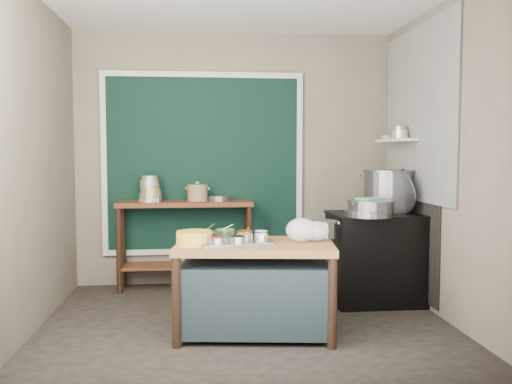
{
  "coord_description": "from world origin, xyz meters",
  "views": [
    {
      "loc": [
        -0.38,
        -4.58,
        1.46
      ],
      "look_at": [
        0.11,
        0.25,
        1.12
      ],
      "focal_mm": 38.0,
      "sensor_mm": 36.0,
      "label": 1
    }
  ],
  "objects": [
    {
      "name": "shelf_bowl_green",
      "position": [
        1.63,
        1.11,
        1.64
      ],
      "size": [
        0.14,
        0.14,
        0.04
      ],
      "primitive_type": "cylinder",
      "rotation": [
        0.0,
        0.0,
        0.17
      ],
      "color": "gray",
      "rests_on": "wall_shelf"
    },
    {
      "name": "curtain_frame",
      "position": [
        -0.35,
        1.46,
        1.35
      ],
      "size": [
        2.22,
        0.03,
        2.02
      ],
      "primitive_type": null,
      "color": "beige",
      "rests_on": "back_wall"
    },
    {
      "name": "prep_table",
      "position": [
        0.05,
        -0.3,
        0.38
      ],
      "size": [
        1.33,
        0.87,
        0.75
      ],
      "primitive_type": "cube",
      "rotation": [
        0.0,
        0.0,
        -0.12
      ],
      "color": "brown",
      "rests_on": "floor"
    },
    {
      "name": "curtain_panel",
      "position": [
        -0.35,
        1.47,
        1.35
      ],
      "size": [
        2.1,
        0.02,
        1.9
      ],
      "primitive_type": "cube",
      "color": "black",
      "rests_on": "back_wall"
    },
    {
      "name": "back_wall",
      "position": [
        0.0,
        1.51,
        1.4
      ],
      "size": [
        3.5,
        0.02,
        2.8
      ],
      "primitive_type": "cube",
      "color": "#796D5D",
      "rests_on": "floor"
    },
    {
      "name": "left_wall",
      "position": [
        -1.76,
        0.0,
        1.4
      ],
      "size": [
        0.02,
        3.0,
        2.8
      ],
      "primitive_type": "cube",
      "color": "#796D5D",
      "rests_on": "floor"
    },
    {
      "name": "tile_panel",
      "position": [
        1.74,
        0.55,
        1.85
      ],
      "size": [
        0.02,
        1.7,
        1.7
      ],
      "primitive_type": "cube",
      "color": "#B2B2AA",
      "rests_on": "right_wall"
    },
    {
      "name": "steamer",
      "position": [
        1.21,
        0.35,
        0.95
      ],
      "size": [
        0.61,
        0.61,
        0.15
      ],
      "primitive_type": null,
      "rotation": [
        0.0,
        0.0,
        0.43
      ],
      "color": "gray",
      "rests_on": "stove_top"
    },
    {
      "name": "wide_bowl",
      "position": [
        -0.18,
        1.29,
        0.98
      ],
      "size": [
        0.29,
        0.29,
        0.06
      ],
      "primitive_type": "cylinder",
      "rotation": [
        0.0,
        0.0,
        -0.3
      ],
      "color": "gray",
      "rests_on": "back_counter"
    },
    {
      "name": "stove_top",
      "position": [
        1.35,
        0.55,
        0.86
      ],
      "size": [
        0.92,
        0.69,
        0.03
      ],
      "primitive_type": "cube",
      "color": "black",
      "rests_on": "stove_block"
    },
    {
      "name": "wall_shelf",
      "position": [
        1.63,
        0.85,
        1.6
      ],
      "size": [
        0.22,
        0.7,
        0.03
      ],
      "primitive_type": "cube",
      "color": "beige",
      "rests_on": "right_wall"
    },
    {
      "name": "stove_block",
      "position": [
        1.35,
        0.55,
        0.42
      ],
      "size": [
        0.9,
        0.68,
        0.85
      ],
      "primitive_type": "cube",
      "color": "black",
      "rests_on": "floor"
    },
    {
      "name": "back_counter",
      "position": [
        -0.55,
        1.28,
        0.47
      ],
      "size": [
        1.45,
        0.4,
        0.95
      ],
      "primitive_type": "cube",
      "color": "#532B17",
      "rests_on": "floor"
    },
    {
      "name": "shallow_pan",
      "position": [
        1.17,
        0.29,
        0.91
      ],
      "size": [
        0.45,
        0.45,
        0.06
      ],
      "primitive_type": "cylinder",
      "rotation": [
        0.0,
        0.0,
        0.01
      ],
      "color": "gray",
      "rests_on": "stove_top"
    },
    {
      "name": "yellow_basin",
      "position": [
        -0.43,
        -0.37,
        0.8
      ],
      "size": [
        0.37,
        0.37,
        0.11
      ],
      "primitive_type": "cylinder",
      "rotation": [
        0.0,
        0.0,
        0.41
      ],
      "color": "gold",
      "rests_on": "prep_table"
    },
    {
      "name": "condiment_bowls",
      "position": [
        -0.15,
        -0.29,
        0.8
      ],
      "size": [
        0.6,
        0.46,
        0.07
      ],
      "color": "gray",
      "rests_on": "condiment_tray"
    },
    {
      "name": "plastic_bag_b",
      "position": [
        0.55,
        -0.28,
        0.83
      ],
      "size": [
        0.27,
        0.25,
        0.16
      ],
      "primitive_type": "ellipsoid",
      "rotation": [
        0.0,
        0.0,
        0.34
      ],
      "color": "white",
      "rests_on": "prep_table"
    },
    {
      "name": "soot_patch",
      "position": [
        1.74,
        0.65,
        0.7
      ],
      "size": [
        0.01,
        1.3,
        1.3
      ],
      "primitive_type": "cube",
      "color": "black",
      "rests_on": "right_wall"
    },
    {
      "name": "shelf_bowl_stack",
      "position": [
        1.63,
        0.75,
        1.67
      ],
      "size": [
        0.16,
        0.16,
        0.13
      ],
      "color": "silver",
      "rests_on": "wall_shelf"
    },
    {
      "name": "utensil_cup",
      "position": [
        -0.86,
        1.25,
        0.99
      ],
      "size": [
        0.19,
        0.19,
        0.09
      ],
      "primitive_type": "cylinder",
      "rotation": [
        0.0,
        0.0,
        -0.36
      ],
      "color": "gray",
      "rests_on": "back_counter"
    },
    {
      "name": "plastic_bag_a",
      "position": [
        0.43,
        -0.29,
        0.85
      ],
      "size": [
        0.27,
        0.24,
        0.19
      ],
      "primitive_type": "ellipsoid",
      "rotation": [
        0.0,
        0.0,
        0.07
      ],
      "color": "white",
      "rests_on": "prep_table"
    },
    {
      "name": "bowl_stack",
      "position": [
        -0.92,
        1.27,
        1.07
      ],
      "size": [
        0.25,
        0.25,
        0.28
      ],
      "color": "tan",
      "rests_on": "back_counter"
    },
    {
      "name": "condiment_tray",
      "position": [
        -0.13,
        -0.32,
        0.76
      ],
      "size": [
        0.65,
        0.53,
        0.03
      ],
      "primitive_type": "cube",
      "rotation": [
        0.0,
        0.0,
        0.22
      ],
      "color": "gray",
      "rests_on": "prep_table"
    },
    {
      "name": "right_wall",
      "position": [
        1.76,
        0.0,
        1.4
      ],
      "size": [
        0.02,
        3.0,
        2.8
      ],
      "primitive_type": "cube",
      "color": "#796D5D",
      "rests_on": "floor"
    },
    {
      "name": "floor",
      "position": [
        0.0,
        0.0,
        -0.01
      ],
      "size": [
        3.5,
        3.0,
        0.02
      ],
      "primitive_type": "cube",
      "color": "#2F2A24",
      "rests_on": "ground"
    },
    {
      "name": "stock_pot",
      "position": [
        1.52,
        0.73,
        1.09
      ],
      "size": [
        0.63,
        0.63,
        0.42
      ],
      "primitive_type": null,
      "rotation": [
        0.0,
        0.0,
        -0.19
      ],
      "color": "gray",
      "rests_on": "stove_top"
    },
    {
      "name": "green_cloth",
      "position": [
        1.21,
        0.35,
        1.04
      ],
      "size": [
        0.28,
        0.26,
        0.02
      ],
      "primitive_type": "cube",
      "rotation": [
        0.0,
        0.0,
        0.42
      ],
      "color": "#5EA57F",
      "rests_on": "steamer"
    },
    {
      "name": "ceramic_crock",
      "position": [
        -0.42,
        1.31,
        1.03
      ],
      "size": [
        0.3,
        0.3,
        0.16
      ],
      "primitive_type": null,
      "rotation": [
        0.0,
        0.0,
        -0.33
      ],
      "color": "#90734E",
      "rests_on": "back_counter"
    },
    {
      "name": "pot_lid",
      "position": [
        1.56,
        0.51,
        1.09
      ],
      "size": [
        0.23,
        0.45,
        0.43
      ],
      "primitive_type": "cylinder",
      "rotation": [
        0.0,
        1.36,
        0.28
      ],
      "color": "gray",
      "rests_on": "stove_top"
    },
    {
      "name": "saucepan",
      "position": [
        0.65,
        -0.08,
        0.82
      ],
      "size": [
        0.3,
        0.3,
        0.14
      ],
      "primitive_type": null,
      "rotation": [
        0.0,
        0.0,
        0.16
      ],
      "color": "gray",
      "rests_on": "prep_table"
    }
  ]
}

